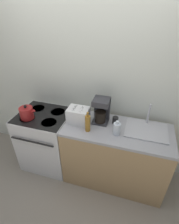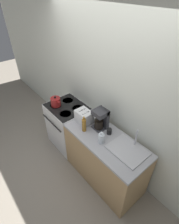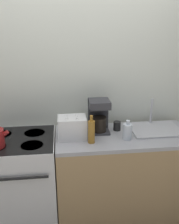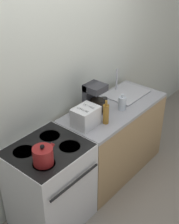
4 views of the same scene
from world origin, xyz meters
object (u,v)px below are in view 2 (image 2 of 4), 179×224
(toaster, at_px, (84,117))
(bottle_clear, at_px, (101,138))
(stove, at_px, (68,125))
(bottle_amber, at_px, (84,125))
(coffee_maker, at_px, (101,119))
(kettle, at_px, (56,102))
(cup_black, at_px, (109,131))

(toaster, distance_m, bottle_clear, 0.51)
(toaster, relative_size, bottle_clear, 1.41)
(stove, height_order, bottle_amber, bottle_amber)
(stove, bearing_deg, coffee_maker, 7.21)
(stove, relative_size, coffee_maker, 2.76)
(coffee_maker, bearing_deg, kettle, -166.63)
(coffee_maker, height_order, cup_black, coffee_maker)
(stove, distance_m, coffee_maker, 0.99)
(bottle_amber, height_order, cup_black, bottle_amber)
(toaster, relative_size, cup_black, 2.88)
(bottle_clear, bearing_deg, toaster, 169.39)
(bottle_clear, height_order, bottle_amber, bottle_amber)
(coffee_maker, xyz_separation_m, bottle_clear, (0.23, -0.21, -0.09))
(stove, height_order, cup_black, cup_black)
(stove, bearing_deg, bottle_amber, -11.78)
(kettle, distance_m, toaster, 0.68)
(kettle, bearing_deg, stove, 38.89)
(coffee_maker, distance_m, cup_black, 0.22)
(stove, distance_m, bottle_clear, 1.14)
(toaster, relative_size, bottle_amber, 1.00)
(cup_black, bearing_deg, kettle, -168.88)
(bottle_amber, bearing_deg, toaster, 141.94)
(kettle, bearing_deg, bottle_clear, 0.74)
(bottle_clear, bearing_deg, bottle_amber, -174.27)
(coffee_maker, bearing_deg, stove, -172.79)
(kettle, relative_size, bottle_amber, 0.85)
(bottle_clear, height_order, cup_black, bottle_clear)
(kettle, distance_m, bottle_clear, 1.17)
(coffee_maker, relative_size, bottle_clear, 1.76)
(toaster, height_order, bottle_clear, toaster)
(stove, xyz_separation_m, toaster, (0.52, -0.01, 0.53))
(kettle, distance_m, cup_black, 1.14)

